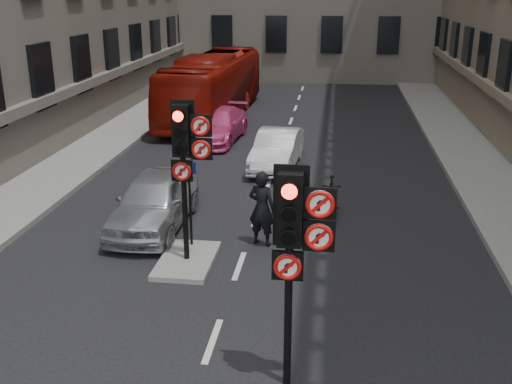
% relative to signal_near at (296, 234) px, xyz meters
% --- Properties ---
extents(pavement_left, '(3.00, 50.00, 0.16)m').
position_rel_signal_near_xyz_m(pavement_left, '(-8.69, 11.01, -2.50)').
color(pavement_left, gray).
rests_on(pavement_left, ground).
extents(pavement_right, '(3.00, 50.00, 0.16)m').
position_rel_signal_near_xyz_m(pavement_right, '(5.71, 11.01, -2.50)').
color(pavement_right, gray).
rests_on(pavement_right, ground).
extents(centre_island, '(1.20, 2.00, 0.12)m').
position_rel_signal_near_xyz_m(centre_island, '(-2.69, 4.01, -2.52)').
color(centre_island, gray).
rests_on(centre_island, ground).
extents(signal_near, '(0.91, 0.40, 3.58)m').
position_rel_signal_near_xyz_m(signal_near, '(0.00, 0.00, 0.00)').
color(signal_near, black).
rests_on(signal_near, ground).
extents(signal_far, '(0.91, 0.40, 3.58)m').
position_rel_signal_near_xyz_m(signal_far, '(-2.60, 4.00, 0.12)').
color(signal_far, black).
rests_on(signal_far, centre_island).
extents(car_silver, '(1.69, 4.16, 1.41)m').
position_rel_signal_near_xyz_m(car_silver, '(-4.01, 6.01, -1.88)').
color(car_silver, '#A6A8AD').
rests_on(car_silver, ground).
extents(car_white, '(1.63, 3.94, 1.27)m').
position_rel_signal_near_xyz_m(car_white, '(-1.40, 11.68, -1.95)').
color(car_white, silver).
rests_on(car_white, ground).
extents(car_pink, '(2.11, 4.50, 1.27)m').
position_rel_signal_near_xyz_m(car_pink, '(-4.11, 14.97, -1.95)').
color(car_pink, '#DA4080').
rests_on(car_pink, ground).
extents(bus_red, '(3.04, 10.64, 2.93)m').
position_rel_signal_near_xyz_m(bus_red, '(-5.15, 19.27, -1.12)').
color(bus_red, maroon).
rests_on(bus_red, ground).
extents(motorcycle, '(0.50, 1.70, 1.02)m').
position_rel_signal_near_xyz_m(motorcycle, '(0.49, 7.44, -2.07)').
color(motorcycle, black).
rests_on(motorcycle, ground).
extents(motorcyclist, '(0.78, 0.63, 1.85)m').
position_rel_signal_near_xyz_m(motorcyclist, '(-1.14, 5.26, -1.66)').
color(motorcyclist, black).
rests_on(motorcyclist, ground).
extents(info_sign, '(0.35, 0.12, 2.05)m').
position_rel_signal_near_xyz_m(info_sign, '(-2.75, 4.74, -1.14)').
color(info_sign, black).
rests_on(info_sign, centre_island).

